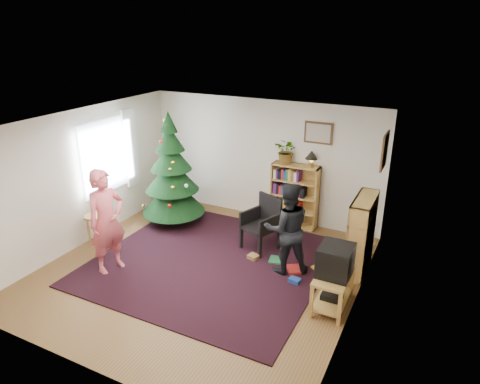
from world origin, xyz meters
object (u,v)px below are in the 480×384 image
at_px(tv_stand, 333,287).
at_px(table_lamp, 312,156).
at_px(bookshelf_back, 295,195).
at_px(potted_plant, 287,151).
at_px(picture_right, 385,151).
at_px(crt_tv, 335,260).
at_px(picture_back, 318,133).
at_px(armchair, 263,220).
at_px(person_standing, 107,221).
at_px(bookshelf_right, 361,234).
at_px(person_by_chair, 287,229).
at_px(christmas_tree, 172,178).
at_px(stool, 95,222).

distance_m(tv_stand, table_lamp, 2.86).
height_order(bookshelf_back, potted_plant, potted_plant).
bearing_deg(bookshelf_back, tv_stand, -58.35).
relative_size(picture_right, potted_plant, 1.18).
distance_m(tv_stand, crt_tv, 0.45).
relative_size(picture_back, armchair, 0.55).
relative_size(picture_right, person_standing, 0.34).
bearing_deg(potted_plant, picture_right, -17.33).
height_order(picture_right, bookshelf_right, picture_right).
xyz_separation_m(bookshelf_right, tv_stand, (-0.12, -1.20, -0.34)).
height_order(person_standing, person_by_chair, person_standing).
height_order(christmas_tree, armchair, christmas_tree).
xyz_separation_m(picture_right, table_lamp, (-1.39, 0.59, -0.43)).
bearing_deg(person_standing, picture_back, -24.25).
height_order(stool, potted_plant, potted_plant).
relative_size(christmas_tree, table_lamp, 7.12).
height_order(bookshelf_back, tv_stand, bookshelf_back).
relative_size(christmas_tree, person_by_chair, 1.49).
height_order(picture_right, armchair, picture_right).
distance_m(stool, potted_plant, 3.86).
distance_m(picture_right, bookshelf_back, 2.20).
distance_m(picture_back, picture_right, 1.51).
distance_m(picture_back, person_by_chair, 2.19).
height_order(bookshelf_back, armchair, bookshelf_back).
height_order(crt_tv, person_standing, person_standing).
distance_m(picture_right, stool, 5.24).
height_order(tv_stand, person_by_chair, person_by_chair).
bearing_deg(picture_back, picture_right, -28.69).
relative_size(bookshelf_right, potted_plant, 2.56).
xyz_separation_m(tv_stand, person_by_chair, (-0.95, 0.61, 0.46)).
relative_size(tv_stand, potted_plant, 1.62).
bearing_deg(table_lamp, armchair, -113.89).
bearing_deg(tv_stand, person_standing, -169.87).
bearing_deg(armchair, bookshelf_back, 101.58).
bearing_deg(person_by_chair, bookshelf_right, 176.75).
height_order(armchair, person_by_chair, person_by_chair).
xyz_separation_m(stool, person_standing, (0.82, -0.53, 0.41)).
bearing_deg(picture_right, person_standing, -148.27).
xyz_separation_m(stool, table_lamp, (3.28, 2.45, 1.05)).
relative_size(picture_right, person_by_chair, 0.38).
distance_m(christmas_tree, potted_plant, 2.36).
bearing_deg(table_lamp, tv_stand, -64.00).
xyz_separation_m(bookshelf_right, person_standing, (-3.72, -1.84, 0.22)).
height_order(picture_right, bookshelf_back, picture_right).
distance_m(picture_right, bookshelf_right, 1.40).
height_order(picture_right, table_lamp, picture_right).
height_order(stool, person_standing, person_standing).
xyz_separation_m(picture_right, person_standing, (-3.85, -2.38, -1.06)).
bearing_deg(picture_right, stool, -158.34).
bearing_deg(person_by_chair, tv_stand, 115.32).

